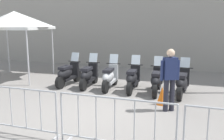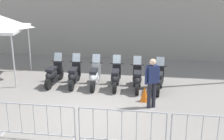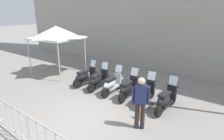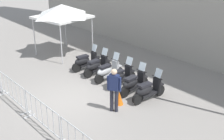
{
  "view_description": "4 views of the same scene",
  "coord_description": "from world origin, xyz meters",
  "px_view_note": "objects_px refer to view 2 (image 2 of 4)",
  "views": [
    {
      "loc": [
        1.64,
        -6.44,
        2.4
      ],
      "look_at": [
        0.14,
        1.65,
        0.86
      ],
      "focal_mm": 40.15,
      "sensor_mm": 36.0,
      "label": 1
    },
    {
      "loc": [
        0.63,
        -8.82,
        4.21
      ],
      "look_at": [
        0.59,
        2.14,
        0.8
      ],
      "focal_mm": 46.8,
      "sensor_mm": 36.0,
      "label": 2
    },
    {
      "loc": [
        3.55,
        -4.44,
        3.49
      ],
      "look_at": [
        -0.04,
        2.29,
        1.16
      ],
      "focal_mm": 28.65,
      "sensor_mm": 36.0,
      "label": 3
    },
    {
      "loc": [
        8.14,
        -7.0,
        5.67
      ],
      "look_at": [
        0.87,
        1.57,
        1.02
      ],
      "focal_mm": 46.57,
      "sensor_mm": 36.0,
      "label": 4
    }
  ],
  "objects_px": {
    "motorcycle_0": "(55,74)",
    "barrier_segment_3": "(123,129)",
    "motorcycle_3": "(117,77)",
    "motorcycle_1": "(75,75)",
    "motorcycle_2": "(96,76)",
    "officer_near_row_end": "(153,80)",
    "barrier_segment_4": "(219,136)",
    "traffic_cone": "(146,94)",
    "motorcycle_4": "(138,79)",
    "motorcycle_5": "(160,80)",
    "barrier_segment_2": "(35,122)"
  },
  "relations": [
    {
      "from": "motorcycle_0",
      "to": "barrier_segment_3",
      "type": "relative_size",
      "value": 0.76
    },
    {
      "from": "motorcycle_0",
      "to": "motorcycle_3",
      "type": "bearing_deg",
      "value": -8.09
    },
    {
      "from": "motorcycle_1",
      "to": "barrier_segment_3",
      "type": "bearing_deg",
      "value": -68.57
    },
    {
      "from": "motorcycle_2",
      "to": "officer_near_row_end",
      "type": "height_order",
      "value": "officer_near_row_end"
    },
    {
      "from": "barrier_segment_4",
      "to": "barrier_segment_3",
      "type": "bearing_deg",
      "value": 171.45
    },
    {
      "from": "traffic_cone",
      "to": "motorcycle_4",
      "type": "bearing_deg",
      "value": 98.64
    },
    {
      "from": "motorcycle_5",
      "to": "barrier_segment_3",
      "type": "bearing_deg",
      "value": -111.45
    },
    {
      "from": "motorcycle_3",
      "to": "motorcycle_5",
      "type": "height_order",
      "value": "same"
    },
    {
      "from": "motorcycle_1",
      "to": "motorcycle_3",
      "type": "bearing_deg",
      "value": -8.5
    },
    {
      "from": "motorcycle_5",
      "to": "barrier_segment_2",
      "type": "relative_size",
      "value": 0.76
    },
    {
      "from": "motorcycle_5",
      "to": "barrier_segment_2",
      "type": "distance_m",
      "value": 5.36
    },
    {
      "from": "motorcycle_5",
      "to": "officer_near_row_end",
      "type": "xyz_separation_m",
      "value": [
        -0.49,
        -1.53,
        0.53
      ]
    },
    {
      "from": "motorcycle_5",
      "to": "traffic_cone",
      "type": "height_order",
      "value": "motorcycle_5"
    },
    {
      "from": "barrier_segment_3",
      "to": "barrier_segment_4",
      "type": "bearing_deg",
      "value": -8.55
    },
    {
      "from": "barrier_segment_3",
      "to": "traffic_cone",
      "type": "height_order",
      "value": "barrier_segment_3"
    },
    {
      "from": "motorcycle_0",
      "to": "barrier_segment_2",
      "type": "height_order",
      "value": "motorcycle_0"
    },
    {
      "from": "motorcycle_3",
      "to": "barrier_segment_3",
      "type": "relative_size",
      "value": 0.76
    },
    {
      "from": "motorcycle_0",
      "to": "motorcycle_3",
      "type": "distance_m",
      "value": 2.59
    },
    {
      "from": "motorcycle_0",
      "to": "motorcycle_4",
      "type": "xyz_separation_m",
      "value": [
        3.41,
        -0.55,
        0.0
      ]
    },
    {
      "from": "motorcycle_0",
      "to": "barrier_segment_3",
      "type": "distance_m",
      "value": 5.42
    },
    {
      "from": "motorcycle_1",
      "to": "officer_near_row_end",
      "type": "height_order",
      "value": "officer_near_row_end"
    },
    {
      "from": "barrier_segment_4",
      "to": "traffic_cone",
      "type": "distance_m",
      "value": 3.66
    },
    {
      "from": "motorcycle_5",
      "to": "barrier_segment_2",
      "type": "bearing_deg",
      "value": -137.01
    },
    {
      "from": "motorcycle_2",
      "to": "motorcycle_1",
      "type": "bearing_deg",
      "value": 170.18
    },
    {
      "from": "motorcycle_3",
      "to": "barrier_segment_3",
      "type": "height_order",
      "value": "motorcycle_3"
    },
    {
      "from": "motorcycle_2",
      "to": "barrier_segment_4",
      "type": "height_order",
      "value": "motorcycle_2"
    },
    {
      "from": "barrier_segment_4",
      "to": "traffic_cone",
      "type": "bearing_deg",
      "value": 113.06
    },
    {
      "from": "barrier_segment_2",
      "to": "barrier_segment_3",
      "type": "relative_size",
      "value": 1.0
    },
    {
      "from": "motorcycle_2",
      "to": "officer_near_row_end",
      "type": "distance_m",
      "value": 2.9
    },
    {
      "from": "barrier_segment_2",
      "to": "traffic_cone",
      "type": "height_order",
      "value": "barrier_segment_2"
    },
    {
      "from": "motorcycle_4",
      "to": "motorcycle_5",
      "type": "distance_m",
      "value": 0.85
    },
    {
      "from": "motorcycle_2",
      "to": "traffic_cone",
      "type": "distance_m",
      "value": 2.38
    },
    {
      "from": "barrier_segment_4",
      "to": "officer_near_row_end",
      "type": "xyz_separation_m",
      "value": [
        -1.26,
        2.83,
        0.45
      ]
    },
    {
      "from": "motorcycle_5",
      "to": "motorcycle_3",
      "type": "bearing_deg",
      "value": 168.34
    },
    {
      "from": "motorcycle_4",
      "to": "barrier_segment_2",
      "type": "distance_m",
      "value": 4.91
    },
    {
      "from": "barrier_segment_2",
      "to": "barrier_segment_4",
      "type": "bearing_deg",
      "value": -8.55
    },
    {
      "from": "motorcycle_5",
      "to": "barrier_segment_4",
      "type": "xyz_separation_m",
      "value": [
        0.77,
        -4.36,
        0.07
      ]
    },
    {
      "from": "motorcycle_1",
      "to": "traffic_cone",
      "type": "xyz_separation_m",
      "value": [
        2.72,
        -1.6,
        -0.18
      ]
    },
    {
      "from": "motorcycle_0",
      "to": "motorcycle_2",
      "type": "relative_size",
      "value": 0.99
    },
    {
      "from": "traffic_cone",
      "to": "barrier_segment_4",
      "type": "bearing_deg",
      "value": -66.94
    },
    {
      "from": "motorcycle_0",
      "to": "barrier_segment_2",
      "type": "xyz_separation_m",
      "value": [
        0.33,
        -4.37,
        0.07
      ]
    },
    {
      "from": "barrier_segment_3",
      "to": "officer_near_row_end",
      "type": "height_order",
      "value": "officer_near_row_end"
    },
    {
      "from": "motorcycle_4",
      "to": "motorcycle_5",
      "type": "relative_size",
      "value": 1.01
    },
    {
      "from": "motorcycle_1",
      "to": "motorcycle_5",
      "type": "xyz_separation_m",
      "value": [
        3.38,
        -0.6,
        0.0
      ]
    },
    {
      "from": "motorcycle_2",
      "to": "barrier_segment_2",
      "type": "height_order",
      "value": "motorcycle_2"
    },
    {
      "from": "motorcycle_0",
      "to": "traffic_cone",
      "type": "relative_size",
      "value": 3.11
    },
    {
      "from": "motorcycle_4",
      "to": "barrier_segment_4",
      "type": "height_order",
      "value": "motorcycle_4"
    },
    {
      "from": "motorcycle_1",
      "to": "motorcycle_0",
      "type": "bearing_deg",
      "value": 172.71
    },
    {
      "from": "motorcycle_5",
      "to": "traffic_cone",
      "type": "bearing_deg",
      "value": -123.46
    },
    {
      "from": "motorcycle_3",
      "to": "barrier_segment_4",
      "type": "height_order",
      "value": "motorcycle_3"
    }
  ]
}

